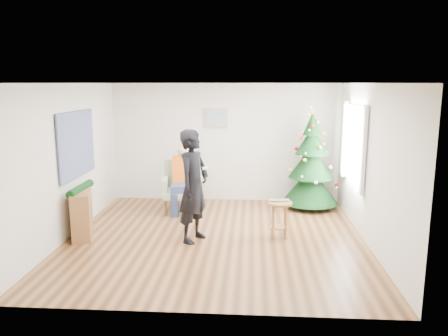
# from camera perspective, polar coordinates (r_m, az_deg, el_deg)

# --- Properties ---
(floor) EXTENTS (5.00, 5.00, 0.00)m
(floor) POSITION_cam_1_polar(r_m,az_deg,el_deg) (7.56, -1.07, -9.08)
(floor) COLOR brown
(floor) RESTS_ON ground
(ceiling) EXTENTS (5.00, 5.00, 0.00)m
(ceiling) POSITION_cam_1_polar(r_m,az_deg,el_deg) (7.10, -1.14, 11.03)
(ceiling) COLOR white
(ceiling) RESTS_ON wall_back
(wall_back) EXTENTS (5.00, 0.00, 5.00)m
(wall_back) POSITION_cam_1_polar(r_m,az_deg,el_deg) (9.68, 0.15, 3.32)
(wall_back) COLOR silver
(wall_back) RESTS_ON floor
(wall_front) EXTENTS (5.00, 0.00, 5.00)m
(wall_front) POSITION_cam_1_polar(r_m,az_deg,el_deg) (4.79, -3.63, -4.73)
(wall_front) COLOR silver
(wall_front) RESTS_ON floor
(wall_left) EXTENTS (0.00, 5.00, 5.00)m
(wall_left) POSITION_cam_1_polar(r_m,az_deg,el_deg) (7.83, -19.65, 0.83)
(wall_left) COLOR silver
(wall_left) RESTS_ON floor
(wall_right) EXTENTS (0.00, 5.00, 5.00)m
(wall_right) POSITION_cam_1_polar(r_m,az_deg,el_deg) (7.44, 18.46, 0.40)
(wall_right) COLOR silver
(wall_right) RESTS_ON floor
(window_panel) EXTENTS (0.04, 1.30, 1.40)m
(window_panel) POSITION_cam_1_polar(r_m,az_deg,el_deg) (8.36, 16.64, 3.01)
(window_panel) COLOR white
(window_panel) RESTS_ON wall_right
(curtains) EXTENTS (0.05, 1.75, 1.50)m
(curtains) POSITION_cam_1_polar(r_m,az_deg,el_deg) (8.35, 16.44, 3.02)
(curtains) COLOR white
(curtains) RESTS_ON wall_right
(christmas_tree) EXTENTS (1.16, 1.16, 2.10)m
(christmas_tree) POSITION_cam_1_polar(r_m,az_deg,el_deg) (9.29, 11.29, 0.57)
(christmas_tree) COLOR #3F2816
(christmas_tree) RESTS_ON floor
(stool) EXTENTS (0.42, 0.42, 0.63)m
(stool) POSITION_cam_1_polar(r_m,az_deg,el_deg) (7.52, 7.24, -6.68)
(stool) COLOR brown
(stool) RESTS_ON floor
(laptop) EXTENTS (0.37, 0.26, 0.03)m
(laptop) POSITION_cam_1_polar(r_m,az_deg,el_deg) (7.43, 7.30, -4.31)
(laptop) COLOR silver
(laptop) RESTS_ON stool
(armchair) EXTENTS (0.92, 0.86, 1.05)m
(armchair) POSITION_cam_1_polar(r_m,az_deg,el_deg) (8.99, -5.35, -3.24)
(armchair) COLOR #96A988
(armchair) RESTS_ON floor
(seated_person) EXTENTS (0.50, 0.70, 1.37)m
(seated_person) POSITION_cam_1_polar(r_m,az_deg,el_deg) (8.85, -5.39, -1.34)
(seated_person) COLOR navy
(seated_person) RESTS_ON armchair
(standing_man) EXTENTS (0.68, 0.80, 1.87)m
(standing_man) POSITION_cam_1_polar(r_m,az_deg,el_deg) (7.20, -3.99, -2.36)
(standing_man) COLOR black
(standing_man) RESTS_ON floor
(game_controller) EXTENTS (0.08, 0.13, 0.04)m
(game_controller) POSITION_cam_1_polar(r_m,az_deg,el_deg) (7.08, -2.45, 0.01)
(game_controller) COLOR white
(game_controller) RESTS_ON standing_man
(console) EXTENTS (0.59, 1.04, 0.80)m
(console) POSITION_cam_1_polar(r_m,az_deg,el_deg) (7.98, -18.06, -5.52)
(console) COLOR brown
(console) RESTS_ON floor
(garland) EXTENTS (0.14, 0.90, 0.14)m
(garland) POSITION_cam_1_polar(r_m,az_deg,el_deg) (7.88, -18.24, -2.59)
(garland) COLOR black
(garland) RESTS_ON console
(tapestry) EXTENTS (0.03, 1.50, 1.15)m
(tapestry) POSITION_cam_1_polar(r_m,az_deg,el_deg) (8.05, -18.67, 2.96)
(tapestry) COLOR black
(tapestry) RESTS_ON wall_left
(framed_picture) EXTENTS (0.52, 0.05, 0.42)m
(framed_picture) POSITION_cam_1_polar(r_m,az_deg,el_deg) (9.60, -1.07, 6.56)
(framed_picture) COLOR tan
(framed_picture) RESTS_ON wall_back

